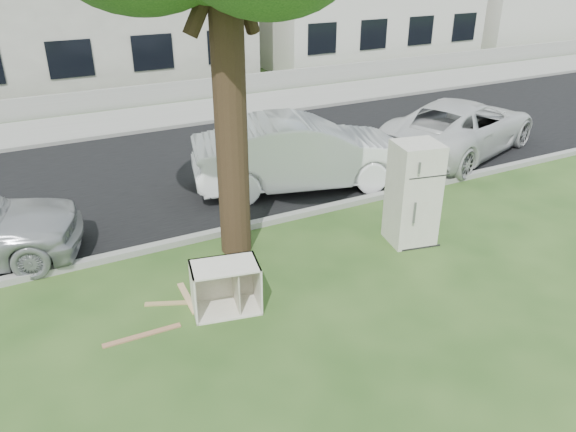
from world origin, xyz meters
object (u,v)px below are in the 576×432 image
car_center (302,153)px  car_right (461,126)px  cabinet (226,287)px  fridge (413,194)px

car_center → car_right: bearing=-73.7°
cabinet → car_center: (3.34, 3.72, 0.41)m
car_center → cabinet: bearing=152.4°
cabinet → fridge: bearing=18.9°
cabinet → car_right: (8.20, 3.89, 0.31)m
fridge → cabinet: (-3.85, -0.49, -0.57)m
car_center → car_right: car_center is taller
cabinet → car_right: size_ratio=0.20×
fridge → car_right: (4.35, 3.40, -0.25)m
fridge → car_right: bearing=49.5°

